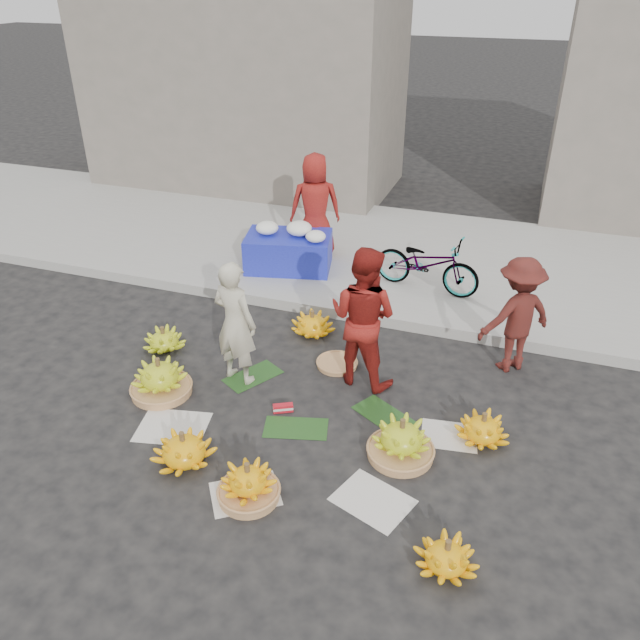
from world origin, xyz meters
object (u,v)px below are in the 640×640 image
(bicycle, at_px, (427,263))
(banana_bunch_0, at_px, (160,378))
(vendor_cream, at_px, (235,323))
(banana_bunch_4, at_px, (401,441))
(flower_table, at_px, (289,249))

(bicycle, bearing_deg, banana_bunch_0, 154.31)
(vendor_cream, relative_size, bicycle, 0.96)
(banana_bunch_4, xyz_separation_m, flower_table, (-2.50, 3.41, 0.23))
(banana_bunch_0, bearing_deg, banana_bunch_4, -2.74)
(flower_table, distance_m, bicycle, 2.08)
(banana_bunch_0, height_order, vendor_cream, vendor_cream)
(banana_bunch_0, distance_m, banana_bunch_4, 2.72)
(banana_bunch_4, height_order, bicycle, bicycle)
(banana_bunch_0, bearing_deg, bicycle, 54.64)
(banana_bunch_4, bearing_deg, bicycle, 97.06)
(banana_bunch_4, relative_size, flower_table, 0.52)
(banana_bunch_0, bearing_deg, vendor_cream, 38.50)
(vendor_cream, height_order, bicycle, vendor_cream)
(banana_bunch_0, relative_size, bicycle, 0.51)
(banana_bunch_0, bearing_deg, flower_table, 86.12)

